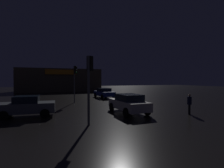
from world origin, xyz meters
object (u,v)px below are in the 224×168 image
(car_far, at_px, (104,93))
(car_crossing, at_px, (27,106))
(car_near, at_px, (128,103))
(store_building, at_px, (60,80))
(traffic_signal_opposite, at_px, (89,76))
(traffic_signal_main, at_px, (75,75))
(pedestrian, at_px, (189,102))

(car_far, bearing_deg, car_crossing, -132.19)
(car_near, distance_m, car_crossing, 7.88)
(store_building, height_order, car_far, store_building)
(store_building, height_order, car_near, store_building)
(store_building, distance_m, traffic_signal_opposite, 34.30)
(car_crossing, bearing_deg, store_building, 81.09)
(store_building, relative_size, traffic_signal_opposite, 4.52)
(store_building, bearing_deg, traffic_signal_opposite, -91.53)
(traffic_signal_main, bearing_deg, car_crossing, -124.62)
(traffic_signal_main, xyz_separation_m, pedestrian, (7.36, -10.52, -2.37))
(car_near, height_order, car_far, car_near)
(traffic_signal_opposite, relative_size, pedestrian, 2.56)
(traffic_signal_opposite, bearing_deg, traffic_signal_main, 85.38)
(car_near, xyz_separation_m, car_crossing, (-7.75, 1.46, -0.04))
(traffic_signal_main, relative_size, car_crossing, 1.08)
(store_building, distance_m, pedestrian, 34.84)
(car_crossing, bearing_deg, car_far, 47.81)
(car_near, xyz_separation_m, pedestrian, (4.32, -2.24, 0.12))
(store_building, relative_size, traffic_signal_main, 4.29)
(pedestrian, bearing_deg, car_far, 99.20)
(pedestrian, bearing_deg, car_near, 152.59)
(traffic_signal_main, height_order, car_near, traffic_signal_main)
(traffic_signal_main, bearing_deg, car_far, 37.94)
(car_crossing, relative_size, pedestrian, 2.51)
(car_far, xyz_separation_m, pedestrian, (2.34, -14.43, 0.18))
(store_building, height_order, traffic_signal_main, store_building)
(store_building, distance_m, car_far, 20.29)
(traffic_signal_main, distance_m, car_crossing, 8.66)
(traffic_signal_opposite, height_order, car_far, traffic_signal_opposite)
(car_far, distance_m, pedestrian, 14.62)
(car_far, height_order, car_crossing, car_crossing)
(traffic_signal_main, bearing_deg, pedestrian, -55.02)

